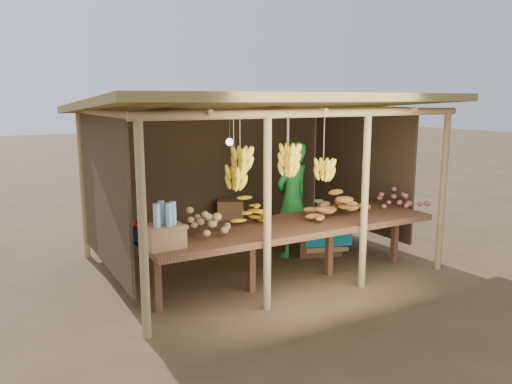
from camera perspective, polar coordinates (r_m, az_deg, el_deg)
ground at (r=7.39m, az=-0.00°, el=-8.03°), size 60.00×60.00×0.00m
stall_structure at (r=7.01m, az=-0.49°, el=6.98°), size 4.70×3.50×2.43m
counter at (r=6.40m, az=4.18°, el=-4.11°), size 3.90×1.05×0.80m
potato_heap at (r=5.79m, az=-6.79°, el=-3.26°), size 0.96×0.60×0.36m
sweet_potato_heap at (r=6.87m, az=9.05°, el=-1.12°), size 1.23×0.92×0.36m
onion_heap at (r=7.57m, az=16.07°, el=-0.33°), size 0.97×0.72×0.36m
banana_pile at (r=6.31m, az=-0.69°, el=-2.12°), size 0.60×0.46×0.34m
tomato_basin at (r=5.84m, az=-13.20°, el=-4.41°), size 0.36×0.36×0.19m
bottle_box at (r=5.39m, az=-10.48°, el=-4.32°), size 0.41×0.33×0.50m
vendor at (r=7.51m, az=4.14°, el=-0.85°), size 0.73×0.58×1.75m
tarp_crate at (r=7.79m, az=6.94°, el=-4.38°), size 0.90×0.84×0.87m
carton_stack at (r=8.34m, az=-3.90°, el=-3.72°), size 0.99×0.48×0.68m
burlap_sacks at (r=7.84m, az=-12.33°, el=-5.45°), size 0.73×0.38×0.52m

